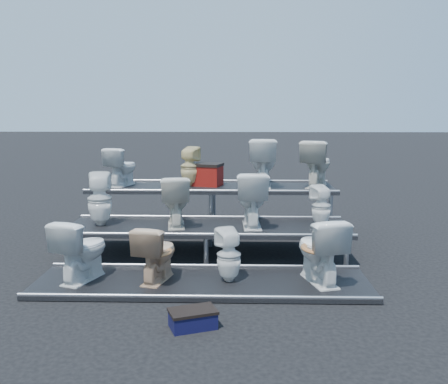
{
  "coord_description": "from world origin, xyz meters",
  "views": [
    {
      "loc": [
        0.44,
        -7.3,
        2.21
      ],
      "look_at": [
        0.24,
        0.1,
        0.96
      ],
      "focal_mm": 40.0,
      "sensor_mm": 36.0,
      "label": 1
    }
  ],
  "objects_px": {
    "toilet_6": "(252,199)",
    "toilet_7": "(321,206)",
    "toilet_10": "(263,162)",
    "toilet_3": "(320,250)",
    "toilet_8": "(122,167)",
    "toilet_11": "(317,163)",
    "red_crate": "(207,176)",
    "step_stool": "(193,320)",
    "toilet_1": "(156,253)",
    "toilet_9": "(190,167)",
    "toilet_0": "(82,249)",
    "toilet_5": "(175,201)",
    "toilet_4": "(100,199)",
    "toilet_2": "(229,255)"
  },
  "relations": [
    {
      "from": "toilet_7",
      "to": "toilet_8",
      "type": "distance_m",
      "value": 3.54
    },
    {
      "from": "toilet_2",
      "to": "toilet_7",
      "type": "xyz_separation_m",
      "value": [
        1.35,
        1.3,
        0.37
      ]
    },
    {
      "from": "toilet_10",
      "to": "toilet_11",
      "type": "xyz_separation_m",
      "value": [
        0.93,
        0.0,
        -0.01
      ]
    },
    {
      "from": "toilet_7",
      "to": "toilet_6",
      "type": "bearing_deg",
      "value": -21.54
    },
    {
      "from": "step_stool",
      "to": "toilet_8",
      "type": "bearing_deg",
      "value": 91.25
    },
    {
      "from": "toilet_6",
      "to": "toilet_11",
      "type": "bearing_deg",
      "value": -133.5
    },
    {
      "from": "toilet_8",
      "to": "toilet_1",
      "type": "bearing_deg",
      "value": 130.5
    },
    {
      "from": "toilet_3",
      "to": "toilet_0",
      "type": "bearing_deg",
      "value": -15.7
    },
    {
      "from": "red_crate",
      "to": "toilet_9",
      "type": "bearing_deg",
      "value": -151.57
    },
    {
      "from": "toilet_6",
      "to": "toilet_7",
      "type": "distance_m",
      "value": 1.04
    },
    {
      "from": "toilet_0",
      "to": "red_crate",
      "type": "distance_m",
      "value": 3.08
    },
    {
      "from": "toilet_0",
      "to": "toilet_6",
      "type": "distance_m",
      "value": 2.56
    },
    {
      "from": "toilet_1",
      "to": "toilet_10",
      "type": "height_order",
      "value": "toilet_10"
    },
    {
      "from": "toilet_1",
      "to": "toilet_11",
      "type": "distance_m",
      "value": 3.62
    },
    {
      "from": "toilet_1",
      "to": "toilet_11",
      "type": "height_order",
      "value": "toilet_11"
    },
    {
      "from": "red_crate",
      "to": "toilet_1",
      "type": "bearing_deg",
      "value": -84.43
    },
    {
      "from": "toilet_1",
      "to": "toilet_3",
      "type": "distance_m",
      "value": 2.03
    },
    {
      "from": "toilet_1",
      "to": "toilet_11",
      "type": "bearing_deg",
      "value": -117.9
    },
    {
      "from": "toilet_4",
      "to": "toilet_5",
      "type": "distance_m",
      "value": 1.14
    },
    {
      "from": "toilet_10",
      "to": "red_crate",
      "type": "distance_m",
      "value": 1.0
    },
    {
      "from": "toilet_10",
      "to": "toilet_5",
      "type": "bearing_deg",
      "value": 46.71
    },
    {
      "from": "toilet_3",
      "to": "toilet_10",
      "type": "xyz_separation_m",
      "value": [
        -0.58,
        2.6,
        0.8
      ]
    },
    {
      "from": "toilet_9",
      "to": "step_stool",
      "type": "xyz_separation_m",
      "value": [
        0.39,
        -3.83,
        -1.12
      ]
    },
    {
      "from": "toilet_6",
      "to": "toilet_11",
      "type": "height_order",
      "value": "toilet_11"
    },
    {
      "from": "toilet_11",
      "to": "red_crate",
      "type": "xyz_separation_m",
      "value": [
        -1.9,
        0.07,
        -0.23
      ]
    },
    {
      "from": "toilet_3",
      "to": "toilet_8",
      "type": "distance_m",
      "value": 4.07
    },
    {
      "from": "toilet_3",
      "to": "toilet_9",
      "type": "relative_size",
      "value": 1.21
    },
    {
      "from": "toilet_2",
      "to": "toilet_8",
      "type": "bearing_deg",
      "value": -76.35
    },
    {
      "from": "red_crate",
      "to": "step_stool",
      "type": "xyz_separation_m",
      "value": [
        0.08,
        -3.9,
        -0.95
      ]
    },
    {
      "from": "toilet_3",
      "to": "toilet_4",
      "type": "distance_m",
      "value": 3.37
    },
    {
      "from": "toilet_5",
      "to": "red_crate",
      "type": "xyz_separation_m",
      "value": [
        0.4,
        1.37,
        0.19
      ]
    },
    {
      "from": "toilet_2",
      "to": "step_stool",
      "type": "relative_size",
      "value": 1.49
    },
    {
      "from": "toilet_3",
      "to": "toilet_11",
      "type": "bearing_deg",
      "value": -113.24
    },
    {
      "from": "toilet_7",
      "to": "toilet_9",
      "type": "relative_size",
      "value": 0.91
    },
    {
      "from": "toilet_11",
      "to": "red_crate",
      "type": "distance_m",
      "value": 1.91
    },
    {
      "from": "toilet_2",
      "to": "step_stool",
      "type": "distance_m",
      "value": 1.32
    },
    {
      "from": "toilet_1",
      "to": "toilet_4",
      "type": "relative_size",
      "value": 0.9
    },
    {
      "from": "toilet_1",
      "to": "toilet_8",
      "type": "bearing_deg",
      "value": -54.18
    },
    {
      "from": "toilet_1",
      "to": "toilet_7",
      "type": "relative_size",
      "value": 1.15
    },
    {
      "from": "toilet_3",
      "to": "step_stool",
      "type": "xyz_separation_m",
      "value": [
        -1.47,
        -1.23,
        -0.39
      ]
    },
    {
      "from": "toilet_4",
      "to": "toilet_10",
      "type": "bearing_deg",
      "value": -163.85
    },
    {
      "from": "toilet_0",
      "to": "toilet_3",
      "type": "distance_m",
      "value": 2.97
    },
    {
      "from": "toilet_6",
      "to": "toilet_10",
      "type": "relative_size",
      "value": 0.99
    },
    {
      "from": "toilet_6",
      "to": "toilet_8",
      "type": "relative_size",
      "value": 1.23
    },
    {
      "from": "toilet_0",
      "to": "red_crate",
      "type": "height_order",
      "value": "red_crate"
    },
    {
      "from": "toilet_2",
      "to": "toilet_6",
      "type": "height_order",
      "value": "toilet_6"
    },
    {
      "from": "toilet_9",
      "to": "toilet_1",
      "type": "bearing_deg",
      "value": 106.82
    },
    {
      "from": "toilet_7",
      "to": "toilet_10",
      "type": "distance_m",
      "value": 1.61
    },
    {
      "from": "toilet_1",
      "to": "toilet_6",
      "type": "xyz_separation_m",
      "value": [
        1.22,
        1.3,
        0.45
      ]
    },
    {
      "from": "toilet_1",
      "to": "toilet_10",
      "type": "bearing_deg",
      "value": -104.61
    }
  ]
}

